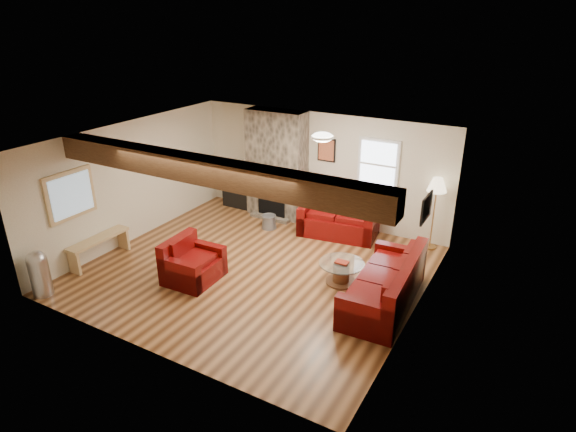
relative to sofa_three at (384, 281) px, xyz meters
name	(u,v)px	position (x,y,z in m)	size (l,w,h in m)	color
room	(254,208)	(-2.48, -0.09, 0.83)	(8.00, 8.00, 8.00)	#522D15
oak_beam	(206,170)	(-2.48, -1.34, 1.89)	(6.00, 0.36, 0.38)	black
chimney_breast	(277,166)	(-3.48, 2.41, 0.80)	(1.40, 0.67, 2.50)	#353029
back_window	(378,164)	(-1.13, 2.62, 1.13)	(0.90, 0.08, 1.10)	silver
hatch_window	(71,195)	(-5.44, -1.59, 1.03)	(0.08, 1.00, 0.90)	tan
ceiling_dome	(322,139)	(-1.58, 0.81, 2.02)	(0.40, 0.40, 0.18)	white
artwork_back	(326,150)	(-2.33, 2.62, 1.28)	(0.42, 0.06, 0.52)	black
artwork_right	(426,208)	(0.48, 0.21, 1.33)	(0.06, 0.55, 0.42)	black
sofa_three	(384,281)	(0.00, 0.00, 0.00)	(2.18, 0.91, 0.84)	#480705
loveseat	(339,215)	(-1.75, 2.14, 0.02)	(1.65, 0.95, 0.87)	#480705
armchair_red	(193,261)	(-3.25, -0.94, -0.03)	(0.95, 0.84, 0.77)	#480705
coffee_table	(341,273)	(-0.88, 0.27, -0.22)	(0.82, 0.82, 0.43)	#412815
tv_cabinet	(244,197)	(-4.46, 2.44, -0.17)	(1.01, 0.40, 0.51)	black
television	(243,178)	(-4.46, 2.44, 0.33)	(0.85, 0.11, 0.49)	black
floor_lamp	(437,189)	(0.16, 2.46, 0.87)	(0.39, 0.39, 1.51)	#AE8248
pine_bench	(100,249)	(-5.31, -1.27, -0.18)	(0.30, 1.30, 0.49)	tan
pedal_bin	(39,273)	(-5.19, -2.62, -0.01)	(0.33, 0.33, 0.83)	#AFAFB4
coal_bucket	(269,222)	(-3.24, 1.65, -0.26)	(0.34, 0.34, 0.32)	slate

